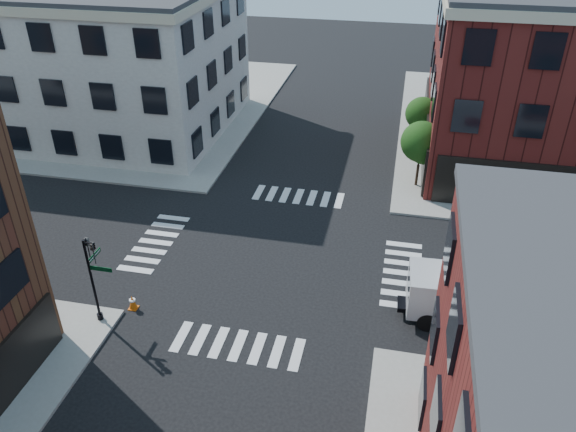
% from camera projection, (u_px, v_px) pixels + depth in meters
% --- Properties ---
extents(ground, '(120.00, 120.00, 0.00)m').
position_uv_depth(ground, '(274.00, 257.00, 31.02)').
color(ground, black).
rests_on(ground, ground).
extents(sidewalk_nw, '(30.00, 30.00, 0.15)m').
position_uv_depth(sidewalk_nw, '(107.00, 101.00, 52.29)').
color(sidewalk_nw, gray).
rests_on(sidewalk_nw, ground).
extents(building_nw, '(22.00, 16.00, 11.00)m').
position_uv_depth(building_nw, '(89.00, 59.00, 44.94)').
color(building_nw, '#BAB5AA').
rests_on(building_nw, ground).
extents(tree_near, '(2.69, 2.69, 4.49)m').
position_uv_depth(tree_near, '(422.00, 144.00, 36.36)').
color(tree_near, black).
rests_on(tree_near, ground).
extents(tree_far, '(2.43, 2.43, 4.07)m').
position_uv_depth(tree_far, '(422.00, 115.00, 41.52)').
color(tree_far, black).
rests_on(tree_far, ground).
extents(signal_pole, '(1.29, 1.24, 4.60)m').
position_uv_depth(signal_pole, '(93.00, 271.00, 25.16)').
color(signal_pole, black).
rests_on(signal_pole, ground).
extents(box_truck, '(7.99, 2.71, 3.57)m').
position_uv_depth(box_truck, '(498.00, 291.00, 25.53)').
color(box_truck, silver).
rests_on(box_truck, ground).
extents(traffic_cone, '(0.43, 0.43, 0.79)m').
position_uv_depth(traffic_cone, '(133.00, 302.00, 27.14)').
color(traffic_cone, '#D95809').
rests_on(traffic_cone, ground).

